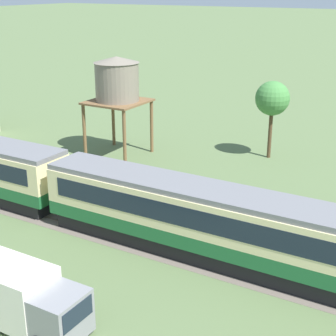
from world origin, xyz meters
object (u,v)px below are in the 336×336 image
Objects in this scene: passenger_train at (215,221)px; yard_tree_0 at (272,99)px; delivery_truck_grey at (22,297)px; water_tower at (117,81)px.

yard_tree_0 reaches higher than passenger_train.
delivery_truck_grey is 0.91× the size of yard_tree_0.
water_tower is 24.06m from delivery_truck_grey.
passenger_train is 15.92× the size of yard_tree_0.
delivery_truck_grey is at bearing -64.42° from water_tower.
passenger_train reaches higher than delivery_truck_grey.
water_tower is at bearing 140.86° from passenger_train.
water_tower is 1.42× the size of delivery_truck_grey.
passenger_train is at bearing 63.45° from delivery_truck_grey.
yard_tree_0 is at bearing 100.88° from passenger_train.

